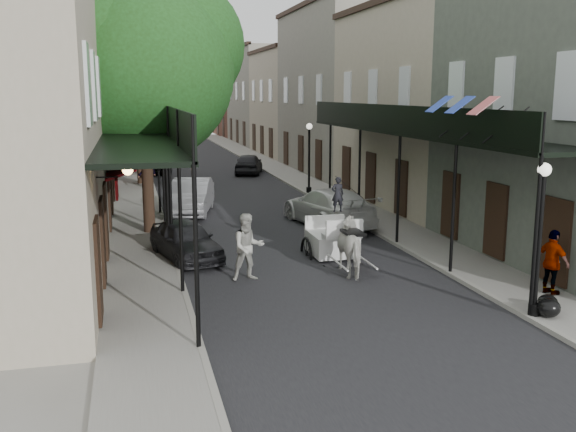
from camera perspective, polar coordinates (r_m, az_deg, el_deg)
ground at (r=16.73m, az=5.19°, el=-8.06°), size 140.00×140.00×0.00m
road at (r=35.74m, az=-5.35°, el=2.14°), size 8.00×90.00×0.01m
sidewalk_left at (r=35.34m, az=-13.40°, el=1.88°), size 2.20×90.00×0.12m
sidewalk_right at (r=36.80m, az=2.37°, el=2.52°), size 2.20×90.00×0.12m
building_row_left at (r=45.05m, az=-18.53°, el=10.13°), size 5.00×80.00×10.50m
building_row_right at (r=47.02m, az=3.22°, el=10.68°), size 5.00×80.00×10.50m
gallery_left at (r=21.96m, az=-12.82°, el=7.06°), size 2.20×18.05×4.88m
gallery_right at (r=24.14m, az=10.74°, el=7.46°), size 2.20×18.05×4.88m
tree_near at (r=25.15m, az=-11.85°, el=13.11°), size 7.31×6.80×9.63m
tree_far at (r=39.12m, az=-12.74°, el=11.25°), size 6.45×6.00×8.61m
lamppost_right_near at (r=16.31m, az=21.44°, el=-1.80°), size 0.32×0.32×3.71m
lamppost_left at (r=21.23m, az=-10.67°, el=1.57°), size 0.32×0.32×3.71m
lamppost_right_far at (r=34.40m, az=1.89°, el=5.27°), size 0.32×0.32×3.71m
horse at (r=19.51m, az=5.88°, el=-2.76°), size 0.91×1.98×1.67m
carriage at (r=21.87m, az=3.63°, el=-0.56°), size 1.76×2.47×2.79m
pedestrian_walking at (r=18.75m, az=-3.57°, el=-2.78°), size 1.03×0.84×1.99m
pedestrian_sidewalk_left at (r=37.19m, az=-12.42°, el=3.95°), size 1.41×1.34×1.92m
pedestrian_sidewalk_right at (r=18.45m, az=22.46°, el=-3.82°), size 0.67×1.10×1.76m
car_left_near at (r=21.37m, az=-9.09°, el=-2.12°), size 2.47×4.13×1.32m
car_left_mid at (r=29.42m, az=-8.62°, el=1.71°), size 2.68×5.01×1.57m
car_left_far at (r=45.09m, az=-11.82°, el=4.59°), size 2.22×4.65×1.28m
car_right_near at (r=26.49m, az=3.62°, el=0.81°), size 3.02×5.72×1.58m
car_right_far at (r=43.57m, az=-3.51°, el=4.66°), size 2.72×4.39×1.39m
trash_bags at (r=16.94m, az=22.12°, el=-7.39°), size 0.82×0.97×0.47m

